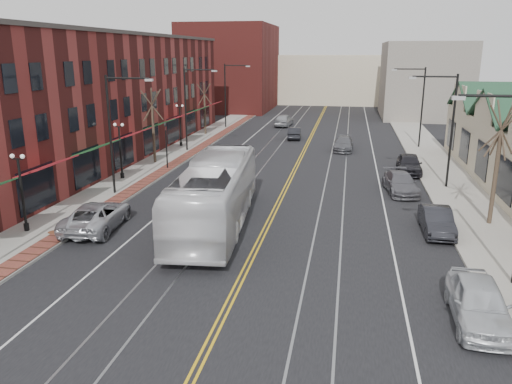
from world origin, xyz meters
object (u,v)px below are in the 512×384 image
at_px(parked_car_a, 479,302).
at_px(parked_car_c, 401,183).
at_px(parked_car_b, 437,221).
at_px(parked_suv, 97,216).
at_px(parked_car_d, 409,164).
at_px(transit_bus, 215,194).

distance_m(parked_car_a, parked_car_c, 17.64).
bearing_deg(parked_car_b, parked_car_c, 98.06).
height_order(parked_suv, parked_car_a, parked_car_a).
bearing_deg(parked_car_b, parked_suv, -171.86).
bearing_deg(parked_car_d, transit_bus, -126.82).
bearing_deg(parked_car_c, transit_bus, -147.45).
height_order(parked_car_b, parked_car_d, parked_car_d).
distance_m(transit_bus, parked_suv, 6.74).
bearing_deg(parked_car_b, parked_car_d, 89.47).
distance_m(parked_car_c, parked_car_d, 6.27).
xyz_separation_m(parked_car_a, parked_car_d, (0.00, 23.75, -0.01)).
xyz_separation_m(parked_suv, parked_car_d, (18.60, 17.00, 0.03)).
bearing_deg(parked_car_a, transit_bus, 146.64).
height_order(transit_bus, parked_car_d, transit_bus).
relative_size(parked_suv, parked_car_b, 1.31).
xyz_separation_m(parked_car_a, parked_car_b, (0.00, 9.58, -0.11)).
xyz_separation_m(parked_suv, parked_car_c, (17.39, 10.85, -0.07)).
relative_size(parked_car_b, parked_car_c, 0.87).
relative_size(parked_car_b, parked_car_d, 0.91).
relative_size(parked_suv, parked_car_d, 1.19).
height_order(transit_bus, parked_car_b, transit_bus).
distance_m(parked_suv, parked_car_b, 18.81).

